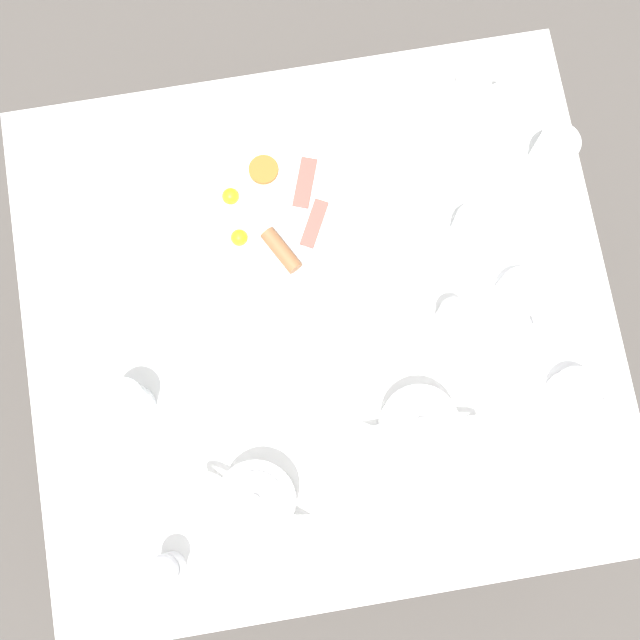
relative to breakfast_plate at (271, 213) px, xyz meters
name	(u,v)px	position (x,y,z in m)	size (l,w,h in m)	color
ground_plane	(320,376)	(0.05, -0.21, -0.73)	(8.00, 8.00, 0.00)	#4C4742
table	(320,330)	(0.05, -0.21, -0.08)	(1.03, 0.96, 0.72)	white
breakfast_plate	(271,213)	(0.00, 0.00, 0.00)	(0.30, 0.30, 0.04)	white
teapot_near	(256,500)	(-0.10, -0.49, 0.04)	(0.18, 0.14, 0.11)	white
teapot_far	(418,425)	(0.18, -0.41, 0.04)	(0.21, 0.13, 0.11)	white
teacup_with_saucer_left	(572,393)	(0.45, -0.40, 0.02)	(0.13, 0.13, 0.07)	white
teacup_with_saucer_right	(519,295)	(0.40, -0.22, 0.02)	(0.13, 0.13, 0.07)	white
water_glass_tall	(129,402)	(-0.28, -0.30, 0.05)	(0.07, 0.07, 0.11)	white
water_glass_short	(553,153)	(0.51, 0.01, 0.04)	(0.07, 0.07, 0.10)	white
wine_glass_spare	(472,228)	(0.34, -0.10, 0.04)	(0.07, 0.07, 0.09)	white
creamer_jug	(472,86)	(0.40, 0.17, 0.02)	(0.09, 0.06, 0.06)	white
pepper_grinder	(166,569)	(-0.26, -0.57, 0.05)	(0.05, 0.05, 0.11)	#BCBCC1
salt_grinder	(451,315)	(0.27, -0.24, 0.05)	(0.05, 0.05, 0.11)	#BCBCC1
fork_by_plate	(256,361)	(-0.07, -0.26, -0.01)	(0.03, 0.17, 0.00)	silver
knife_by_plate	(130,294)	(-0.27, -0.10, -0.01)	(0.11, 0.18, 0.00)	silver
spoon_for_tea	(120,499)	(-0.33, -0.45, -0.01)	(0.11, 0.14, 0.00)	silver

